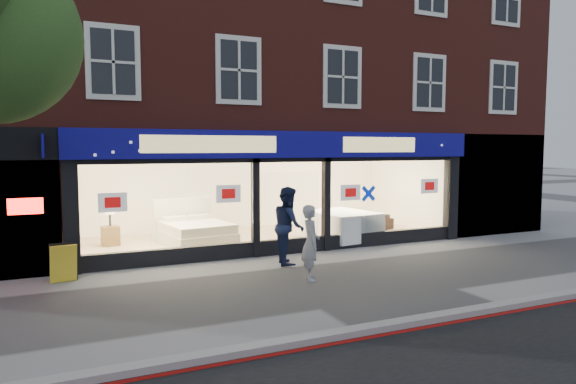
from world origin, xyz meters
TOP-DOWN VIEW (x-y plane):
  - ground at (0.00, 0.00)m, footprint 120.00×120.00m
  - kerb_line at (0.00, -3.10)m, footprint 60.00×0.10m
  - kerb_stone at (0.00, -2.90)m, footprint 60.00×0.25m
  - showroom_floor at (0.00, 5.25)m, footprint 11.00×4.50m
  - building at (-0.02, 6.93)m, footprint 19.00×8.26m
  - display_bed at (-2.16, 5.07)m, footprint 2.08×2.41m
  - bedside_table at (-4.43, 5.73)m, footprint 0.50×0.50m
  - mattress_stack at (2.14, 4.03)m, footprint 1.93×2.29m
  - sofa at (3.70, 4.95)m, footprint 1.94×1.18m
  - a_board at (-5.69, 2.33)m, footprint 0.58×0.42m
  - pedestrian_grey at (-0.81, 0.33)m, footprint 0.56×0.69m
  - pedestrian_blue at (-0.60, 1.95)m, footprint 0.94×1.09m

SIDE VIEW (x-z plane):
  - ground at x=0.00m, z-range 0.00..0.00m
  - kerb_line at x=0.00m, z-range 0.00..0.01m
  - showroom_floor at x=0.00m, z-range 0.00..0.10m
  - kerb_stone at x=0.00m, z-range 0.00..0.12m
  - sofa at x=3.70m, z-range 0.10..0.63m
  - bedside_table at x=-4.43m, z-range 0.10..0.65m
  - a_board at x=-5.69m, z-range 0.00..0.83m
  - display_bed at x=-2.16m, z-range -0.17..1.06m
  - mattress_stack at x=2.14m, z-range 0.10..0.92m
  - pedestrian_grey at x=-0.81m, z-range 0.00..1.64m
  - pedestrian_blue at x=-0.60m, z-range 0.00..1.91m
  - building at x=-0.02m, z-range 1.52..11.82m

